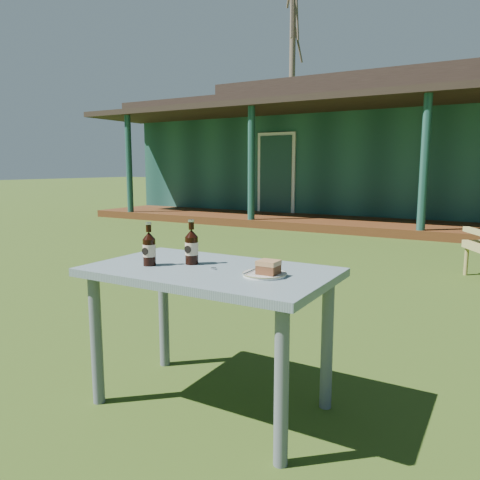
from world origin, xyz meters
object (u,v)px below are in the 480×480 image
Objects in this scene: cake_slice at (268,267)px; cola_bottle_near at (192,246)px; cafe_table at (210,288)px; cola_bottle_far at (149,248)px; plate at (265,274)px.

cola_bottle_near is at bearing 172.91° from cake_slice.
cafe_table is 13.04× the size of cake_slice.
cake_slice is 0.47m from cola_bottle_near.
cake_slice is (0.33, -0.02, 0.15)m from cafe_table.
cola_bottle_far is at bearing -140.85° from cola_bottle_near.
cola_bottle_near is at bearing 173.99° from plate.
cake_slice is 0.40× the size of cola_bottle_near.
cake_slice reaches higher than plate.
cola_bottle_far reaches higher than cake_slice.
cafe_table is 0.37m from cola_bottle_far.
cafe_table is at bearing 176.53° from cake_slice.
cake_slice is at bearing -7.09° from cola_bottle_near.
plate is 2.22× the size of cake_slice.
cola_bottle_far is at bearing -171.77° from plate.
cake_slice is at bearing -3.47° from cafe_table.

